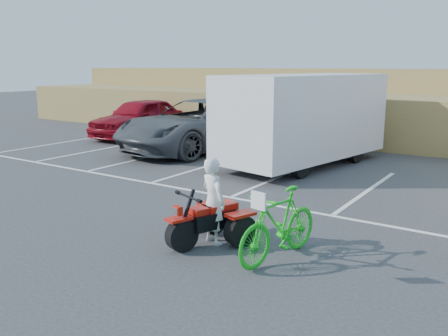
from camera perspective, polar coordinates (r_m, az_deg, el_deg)
The scene contains 11 objects.
ground at distance 10.16m, azimuth -6.71°, elevation -6.61°, with size 100.00×100.00×0.00m, color #333335.
parking_stripes at distance 13.00m, azimuth 7.96°, elevation -2.43°, with size 28.00×5.16×0.01m.
grass_embankment at distance 23.69m, azimuth 18.40°, elevation 7.16°, with size 40.00×8.50×3.10m.
red_trike_atv at distance 8.98m, azimuth -2.08°, elevation -9.13°, with size 1.18×1.58×1.03m, color #B7140A, non-canonical shape.
rider at distance 8.80m, azimuth -1.32°, elevation -3.97°, with size 0.59×0.39×1.63m, color white.
green_dirt_bike at distance 8.17m, azimuth 6.63°, elevation -6.79°, with size 0.58×2.05×1.23m, color #14BF19.
grey_pickup at distance 18.70m, azimuth -2.98°, elevation 5.21°, with size 3.27×7.09×1.97m, color #42454A.
red_car at distance 22.50m, azimuth -10.10°, elevation 6.00°, with size 2.12×5.26×1.79m, color maroon.
cargo_trailer at distance 15.88m, azimuth 9.56°, elevation 6.09°, with size 3.71×6.76×2.98m.
quad_atv_blue at distance 17.15m, azimuth 6.18°, elevation 1.18°, with size 1.17×1.56×1.02m, color navy, non-canonical shape.
quad_atv_green at distance 17.08m, azimuth 4.33°, elevation 1.17°, with size 0.99×1.33×0.87m, color #124F14, non-canonical shape.
Camera 1 is at (6.29, -7.28, 3.27)m, focal length 38.00 mm.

